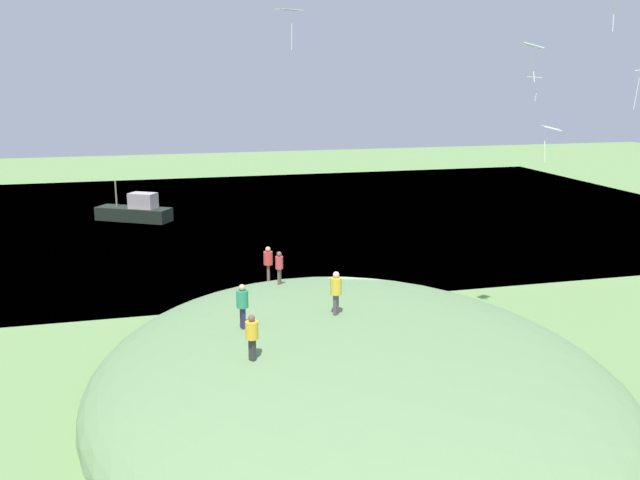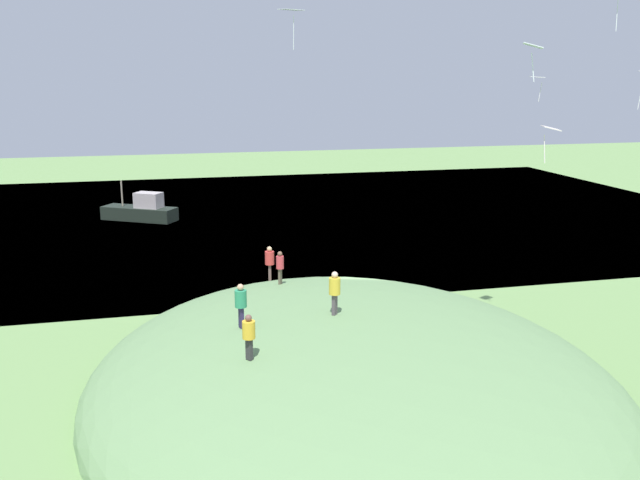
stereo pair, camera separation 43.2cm
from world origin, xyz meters
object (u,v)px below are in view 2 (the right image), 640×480
Objects in this scene: kite_4 at (533,47)px; mooring_post at (313,289)px; person_walking_path at (280,264)px; person_with_child at (241,301)px; kite_6 at (537,78)px; person_watching_kites at (270,259)px; kite_0 at (291,11)px; kite_1 at (551,130)px; person_on_hilltop at (335,288)px; person_near_shore at (249,332)px; boat_on_lake at (141,211)px.

kite_4 is 18.13m from mooring_post.
person_with_child is at bearing -165.68° from person_walking_path.
mooring_post is at bearing -90.20° from kite_6.
person_watching_kites is 12.52m from kite_0.
person_walking_path is 13.63m from kite_1.
kite_1 is (7.72, 9.02, 6.69)m from person_walking_path.
kite_0 is 14.16m from kite_6.
kite_4 reaches higher than person_watching_kites.
person_on_hilltop is 1.01× the size of person_with_child.
person_walking_path is at bearing -50.44° from person_near_shore.
kite_0 is 14.55m from mooring_post.
person_on_hilltop is 4.80m from person_near_shore.
kite_1 is 0.99× the size of kite_4.
person_watching_kites is 1.41× the size of mooring_post.
person_on_hilltop is 15.49m from kite_0.
kite_0 is 15.11m from kite_1.
kite_0 is at bearing -90.97° from kite_6.
kite_0 is at bearing -148.26° from kite_1.
kite_4 reaches higher than kite_6.
person_with_child is 13.36m from kite_1.
person_walking_path is (-6.27, 2.66, -0.37)m from person_with_child.
kite_6 is (-10.46, 14.33, 7.96)m from person_on_hilltop.
person_watching_kites is 3.73m from mooring_post.
person_near_shore is 14.33m from kite_4.
mooring_post is (-0.04, -12.74, -11.27)m from kite_6.
kite_6 is 17.01m from mooring_post.
person_near_shore is 1.00× the size of person_walking_path.
person_watching_kites is 2.77m from person_walking_path.
person_on_hilltop is 9.17m from person_watching_kites.
person_on_hilltop is 1.09× the size of person_near_shore.
person_watching_kites is 0.92× the size of kite_0.
person_walking_path is 12.69m from kite_0.
kite_0 is at bearing -100.26° from mooring_post.
kite_6 is at bearing 89.03° from kite_0.
kite_6 is (0.23, 13.78, -3.24)m from kite_0.
kite_0 reaches higher than boat_on_lake.
mooring_post is (-10.44, 5.25, -3.06)m from person_with_child.
kite_1 is at bearing 31.74° from kite_0.
person_with_child reaches higher than boat_on_lake.
person_on_hilltop is 0.97× the size of person_watching_kites.
person_near_shore is 0.93× the size of person_with_child.
kite_4 is at bearing 23.68° from mooring_post.
boat_on_lake is at bearing 171.41° from person_with_child.
person_with_child reaches higher than person_walking_path.
kite_1 reaches higher than person_walking_path.
person_on_hilltop is 19.44m from kite_6.
person_watching_kites is at bearing 48.34° from person_on_hilltop.
person_near_shore is at bearing -83.07° from kite_4.
kite_1 is at bearing -116.29° from person_near_shore.
kite_6 is at bearing 148.48° from kite_4.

